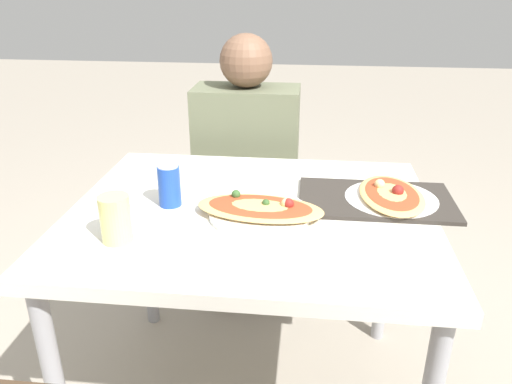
% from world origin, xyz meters
% --- Properties ---
extents(dining_table, '(1.06, 0.88, 0.75)m').
position_xyz_m(dining_table, '(0.00, 0.00, 0.67)').
color(dining_table, silver).
rests_on(dining_table, ground_plane).
extents(chair_far_seated, '(0.40, 0.40, 0.91)m').
position_xyz_m(chair_far_seated, '(-0.10, 0.77, 0.51)').
color(chair_far_seated, '#3F2D1E').
rests_on(chair_far_seated, ground_plane).
extents(person_seated, '(0.43, 0.26, 1.17)m').
position_xyz_m(person_seated, '(-0.10, 0.66, 0.69)').
color(person_seated, '#2D2D38').
rests_on(person_seated, ground_plane).
extents(pizza_main, '(0.38, 0.29, 0.05)m').
position_xyz_m(pizza_main, '(0.03, -0.04, 0.76)').
color(pizza_main, white).
rests_on(pizza_main, dining_table).
extents(soda_can, '(0.07, 0.07, 0.12)m').
position_xyz_m(soda_can, '(-0.24, -0.00, 0.81)').
color(soda_can, '#1E47B2').
rests_on(soda_can, dining_table).
extents(drink_glass, '(0.08, 0.08, 0.13)m').
position_xyz_m(drink_glass, '(-0.32, -0.23, 0.81)').
color(drink_glass, '#E0DB7F').
rests_on(drink_glass, dining_table).
extents(serving_tray, '(0.46, 0.28, 0.01)m').
position_xyz_m(serving_tray, '(0.37, 0.09, 0.75)').
color(serving_tray, '#332D28').
rests_on(serving_tray, dining_table).
extents(pizza_second, '(0.28, 0.32, 0.06)m').
position_xyz_m(pizza_second, '(0.41, 0.09, 0.76)').
color(pizza_second, white).
rests_on(pizza_second, dining_table).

